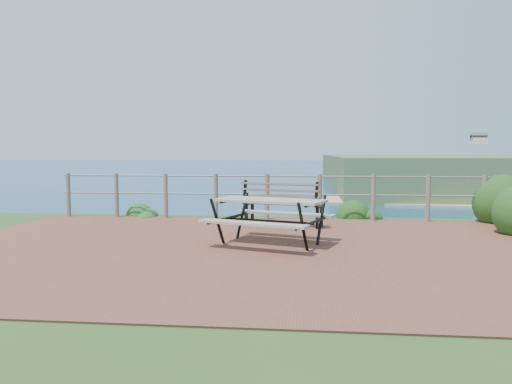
# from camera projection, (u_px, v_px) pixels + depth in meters

# --- Properties ---
(ground) EXTENTS (10.00, 7.00, 0.12)m
(ground) POSITION_uv_depth(u_px,v_px,m) (250.00, 249.00, 7.73)
(ground) COLOR brown
(ground) RESTS_ON ground
(ocean) EXTENTS (1200.00, 1200.00, 0.00)m
(ocean) POSITION_uv_depth(u_px,v_px,m) (306.00, 156.00, 206.01)
(ocean) COLOR #14587A
(ocean) RESTS_ON ground
(safety_railing) EXTENTS (9.40, 0.10, 1.00)m
(safety_railing) POSITION_uv_depth(u_px,v_px,m) (267.00, 194.00, 11.00)
(safety_railing) COLOR #6B5B4C
(safety_railing) RESTS_ON ground
(picnic_table) EXTENTS (1.86, 1.43, 0.73)m
(picnic_table) POSITION_uv_depth(u_px,v_px,m) (270.00, 217.00, 8.01)
(picnic_table) COLOR #9A948A
(picnic_table) RESTS_ON ground
(park_bench) EXTENTS (1.67, 0.87, 0.92)m
(park_bench) POSITION_uv_depth(u_px,v_px,m) (284.00, 197.00, 10.02)
(park_bench) COLOR brown
(park_bench) RESTS_ON ground
(shrub_lip_west) EXTENTS (0.71, 0.71, 0.43)m
(shrub_lip_west) POSITION_uv_depth(u_px,v_px,m) (143.00, 217.00, 11.62)
(shrub_lip_west) COLOR #1E511E
(shrub_lip_west) RESTS_ON ground
(shrub_lip_east) EXTENTS (0.85, 0.85, 0.62)m
(shrub_lip_east) POSITION_uv_depth(u_px,v_px,m) (365.00, 218.00, 11.30)
(shrub_lip_east) COLOR #123C14
(shrub_lip_east) RESTS_ON ground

